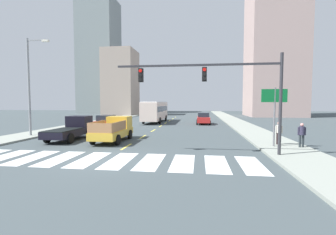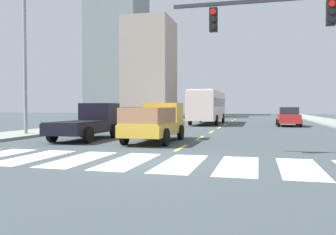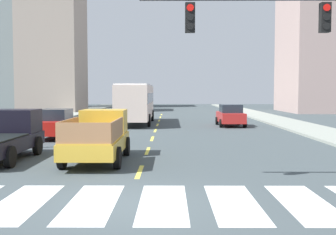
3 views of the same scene
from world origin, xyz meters
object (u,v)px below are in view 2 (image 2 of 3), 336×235
city_bus (208,105)px  sedan_near_right (288,117)px  pickup_dark (90,122)px  pickup_stakebed (157,123)px  sedan_near_left (137,119)px  streetlight_left (27,53)px

city_bus → sedan_near_right: size_ratio=2.45×
sedan_near_right → city_bus: bearing=164.0°
pickup_dark → city_bus: 18.81m
pickup_stakebed → sedan_near_left: (-3.84, 7.74, -0.08)m
pickup_stakebed → pickup_dark: 3.89m
city_bus → sedan_near_left: (-3.78, -10.91, -1.09)m
pickup_dark → sedan_near_left: bearing=91.6°
pickup_stakebed → streetlight_left: streetlight_left is taller
pickup_dark → sedan_near_right: size_ratio=1.18×
pickup_stakebed → sedan_near_left: 8.64m
sedan_near_left → streetlight_left: size_ratio=0.49×
pickup_dark → sedan_near_left: 7.48m
pickup_stakebed → city_bus: (-0.06, 18.65, 1.02)m
city_bus → sedan_near_left: bearing=-107.2°
sedan_near_right → pickup_stakebed: bearing=-113.9°
pickup_dark → city_bus: bearing=80.2°
pickup_dark → sedan_near_left: size_ratio=1.18×
sedan_near_left → sedan_near_right: (11.43, 8.55, 0.00)m
city_bus → streetlight_left: 19.62m
sedan_near_right → sedan_near_left: bearing=-142.1°
pickup_dark → streetlight_left: bearing=170.9°
pickup_stakebed → pickup_dark: size_ratio=1.00×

